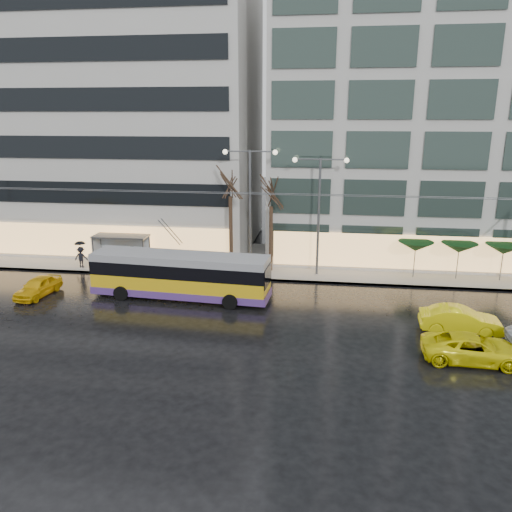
% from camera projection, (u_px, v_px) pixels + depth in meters
% --- Properties ---
extents(ground, '(140.00, 140.00, 0.00)m').
position_uv_depth(ground, '(187.00, 330.00, 27.84)').
color(ground, black).
rests_on(ground, ground).
extents(sidewalk, '(80.00, 10.00, 0.15)m').
position_uv_depth(sidewalk, '(256.00, 260.00, 40.90)').
color(sidewalk, gray).
rests_on(sidewalk, ground).
extents(kerb, '(80.00, 0.10, 0.15)m').
position_uv_depth(kerb, '(247.00, 279.00, 36.18)').
color(kerb, slate).
rests_on(kerb, ground).
extents(building_left, '(34.00, 14.00, 22.00)m').
position_uv_depth(building_left, '(66.00, 119.00, 44.97)').
color(building_left, '#B3B0AB').
rests_on(building_left, sidewalk).
extents(building_right, '(32.00, 14.00, 25.00)m').
position_uv_depth(building_right, '(474.00, 100.00, 39.98)').
color(building_right, '#B3B0AB').
rests_on(building_right, sidewalk).
extents(trolleybus, '(11.71, 4.88, 5.37)m').
position_uv_depth(trolleybus, '(180.00, 277.00, 32.27)').
color(trolleybus, gold).
rests_on(trolleybus, ground).
extents(catenary, '(42.24, 5.12, 7.00)m').
position_uv_depth(catenary, '(230.00, 226.00, 34.10)').
color(catenary, '#595B60').
rests_on(catenary, ground).
extents(bus_shelter, '(4.20, 1.60, 2.51)m').
position_uv_depth(bus_shelter, '(118.00, 243.00, 38.58)').
color(bus_shelter, '#595B60').
rests_on(bus_shelter, sidewalk).
extents(street_lamp_near, '(3.96, 0.36, 9.03)m').
position_uv_depth(street_lamp_near, '(250.00, 194.00, 36.22)').
color(street_lamp_near, '#595B60').
rests_on(street_lamp_near, sidewalk).
extents(street_lamp_far, '(3.96, 0.36, 8.53)m').
position_uv_depth(street_lamp_far, '(319.00, 200.00, 35.65)').
color(street_lamp_far, '#595B60').
rests_on(street_lamp_far, sidewalk).
extents(tree_a, '(3.20, 3.20, 8.40)m').
position_uv_depth(tree_a, '(230.00, 178.00, 36.31)').
color(tree_a, black).
rests_on(tree_a, sidewalk).
extents(tree_b, '(3.20, 3.20, 7.70)m').
position_uv_depth(tree_b, '(271.00, 188.00, 36.30)').
color(tree_b, black).
rests_on(tree_b, sidewalk).
extents(parasol_a, '(2.50, 2.50, 2.65)m').
position_uv_depth(parasol_a, '(416.00, 246.00, 35.82)').
color(parasol_a, '#595B60').
rests_on(parasol_a, sidewalk).
extents(parasol_b, '(2.50, 2.50, 2.65)m').
position_uv_depth(parasol_b, '(459.00, 248.00, 35.43)').
color(parasol_b, '#595B60').
rests_on(parasol_b, sidewalk).
extents(parasol_c, '(2.50, 2.50, 2.65)m').
position_uv_depth(parasol_c, '(504.00, 249.00, 35.04)').
color(parasol_c, '#595B60').
rests_on(parasol_c, sidewalk).
extents(taxi_a, '(1.87, 3.88, 1.28)m').
position_uv_depth(taxi_a, '(38.00, 287.00, 32.88)').
color(taxi_a, '#E9B20C').
rests_on(taxi_a, ground).
extents(taxi_b, '(4.41, 1.81, 1.42)m').
position_uv_depth(taxi_b, '(460.00, 320.00, 27.38)').
color(taxi_b, '#FFF00D').
rests_on(taxi_b, ground).
extents(taxi_c, '(4.91, 2.43, 1.34)m').
position_uv_depth(taxi_c, '(473.00, 348.00, 24.16)').
color(taxi_c, yellow).
rests_on(taxi_c, ground).
extents(pedestrian_a, '(0.98, 0.99, 2.19)m').
position_uv_depth(pedestrian_a, '(126.00, 245.00, 39.52)').
color(pedestrian_a, black).
rests_on(pedestrian_a, sidewalk).
extents(pedestrian_b, '(1.09, 0.98, 1.83)m').
position_uv_depth(pedestrian_b, '(132.00, 258.00, 37.93)').
color(pedestrian_b, black).
rests_on(pedestrian_b, sidewalk).
extents(pedestrian_c, '(1.06, 0.83, 2.11)m').
position_uv_depth(pedestrian_c, '(81.00, 253.00, 38.41)').
color(pedestrian_c, black).
rests_on(pedestrian_c, sidewalk).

